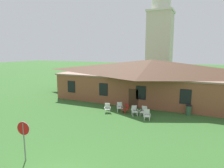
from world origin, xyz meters
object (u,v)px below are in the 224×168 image
object	(u,v)px
lawn_chair_by_porch	(107,108)
lawn_chair_near_door	(120,107)
lawn_chair_left_end	(126,108)
lawn_chair_right_end	(144,111)
lawn_chair_middle	(134,110)
stop_sign	(24,133)
lawn_chair_far_side	(147,114)
trash_bin	(189,110)

from	to	relation	value
lawn_chair_by_porch	lawn_chair_near_door	distance (m)	1.35
lawn_chair_left_end	lawn_chair_right_end	size ratio (longest dim) A/B	1.00
lawn_chair_near_door	lawn_chair_middle	xyz separation A→B (m)	(1.83, -0.62, 0.00)
lawn_chair_by_porch	lawn_chair_right_end	size ratio (longest dim) A/B	1.00
lawn_chair_near_door	lawn_chair_right_end	world-z (taller)	same
lawn_chair_by_porch	lawn_chair_middle	xyz separation A→B (m)	(2.84, 0.28, 0.00)
stop_sign	lawn_chair_middle	world-z (taller)	stop_sign
stop_sign	lawn_chair_by_porch	xyz separation A→B (m)	(0.37, 10.20, -1.16)
lawn_chair_middle	lawn_chair_far_side	size ratio (longest dim) A/B	1.00
lawn_chair_middle	lawn_chair_by_porch	bearing A→B (deg)	-174.44
lawn_chair_near_door	lawn_chair_left_end	distance (m)	0.89
lawn_chair_left_end	lawn_chair_far_side	world-z (taller)	same
lawn_chair_by_porch	lawn_chair_far_side	size ratio (longest dim) A/B	1.00
lawn_chair_left_end	lawn_chair_near_door	bearing A→B (deg)	157.55
lawn_chair_right_end	trash_bin	size ratio (longest dim) A/B	0.98
stop_sign	lawn_chair_left_end	size ratio (longest dim) A/B	2.44
lawn_chair_right_end	lawn_chair_far_side	bearing A→B (deg)	-60.75
lawn_chair_middle	lawn_chair_right_end	xyz separation A→B (m)	(0.88, 0.22, 0.00)
lawn_chair_left_end	lawn_chair_right_end	world-z (taller)	same
lawn_chair_middle	lawn_chair_right_end	size ratio (longest dim) A/B	1.00
lawn_chair_right_end	lawn_chair_left_end	bearing A→B (deg)	178.24
lawn_chair_left_end	lawn_chair_middle	distance (m)	1.04
lawn_chair_right_end	trash_bin	xyz separation A→B (m)	(3.97, 2.09, -0.00)
stop_sign	lawn_chair_left_end	bearing A→B (deg)	78.43
stop_sign	trash_bin	world-z (taller)	stop_sign
lawn_chair_middle	trash_bin	bearing A→B (deg)	25.45
lawn_chair_by_porch	lawn_chair_left_end	world-z (taller)	same
lawn_chair_far_side	stop_sign	bearing A→B (deg)	-115.55
lawn_chair_by_porch	lawn_chair_near_door	bearing A→B (deg)	41.60
lawn_chair_left_end	lawn_chair_by_porch	bearing A→B (deg)	-163.18
lawn_chair_middle	lawn_chair_far_side	world-z (taller)	same
lawn_chair_near_door	trash_bin	size ratio (longest dim) A/B	0.98
lawn_chair_by_porch	lawn_chair_middle	distance (m)	2.85
stop_sign	lawn_chair_near_door	xyz separation A→B (m)	(1.38, 11.10, -1.16)
lawn_chair_left_end	trash_bin	xyz separation A→B (m)	(5.86, 2.03, -0.00)
lawn_chair_by_porch	trash_bin	bearing A→B (deg)	18.59
stop_sign	lawn_chair_right_end	world-z (taller)	stop_sign
lawn_chair_left_end	trash_bin	bearing A→B (deg)	19.14
lawn_chair_near_door	lawn_chair_right_end	size ratio (longest dim) A/B	1.00
lawn_chair_near_door	lawn_chair_left_end	xyz separation A→B (m)	(0.83, -0.34, 0.00)
stop_sign	lawn_chair_middle	size ratio (longest dim) A/B	2.44
lawn_chair_middle	trash_bin	distance (m)	5.38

